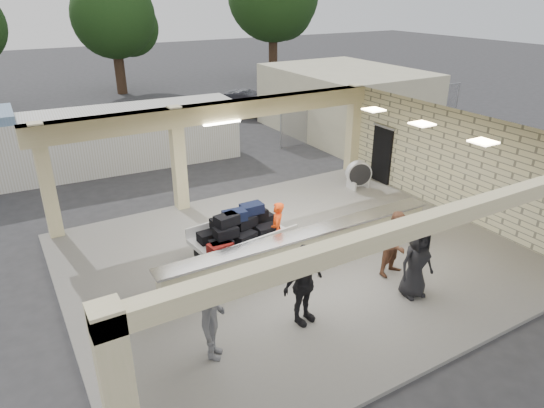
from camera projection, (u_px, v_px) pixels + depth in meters
ground at (295, 260)px, 13.49m from camera, size 120.00×120.00×0.00m
pavilion at (289, 205)px, 13.56m from camera, size 12.01×10.00×3.55m
baggage_counter at (305, 249)px, 12.85m from camera, size 8.20×0.58×0.98m
luggage_cart at (240, 231)px, 13.00m from camera, size 2.72×1.86×1.50m
drum_fan at (359, 174)px, 17.89m from camera, size 0.97×0.62×1.03m
baggage_handler at (277, 230)px, 13.17m from camera, size 0.60×0.66×1.60m
passenger_a at (397, 243)px, 12.31m from camera, size 0.89×0.49×1.75m
passenger_b at (303, 284)px, 10.46m from camera, size 1.18×0.63×1.92m
passenger_c at (214, 318)px, 9.43m from camera, size 1.05×1.23×1.88m
passenger_d at (416, 262)px, 11.41m from camera, size 0.91×0.46×1.80m
car_white_a at (314, 105)px, 27.92m from camera, size 5.89×4.33×1.52m
car_white_b at (316, 100)px, 29.19m from camera, size 5.06×3.64×1.50m
car_dark at (248, 104)px, 28.44m from camera, size 4.19×4.09×1.44m
container_white at (101, 140)px, 19.81m from camera, size 11.45×2.89×2.46m
fence at (379, 111)px, 25.23m from camera, size 12.06×0.06×2.03m
tree_mid at (118, 20)px, 33.16m from camera, size 6.00×5.60×8.00m
adjacent_building at (345, 101)px, 25.11m from camera, size 6.00×8.00×3.20m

